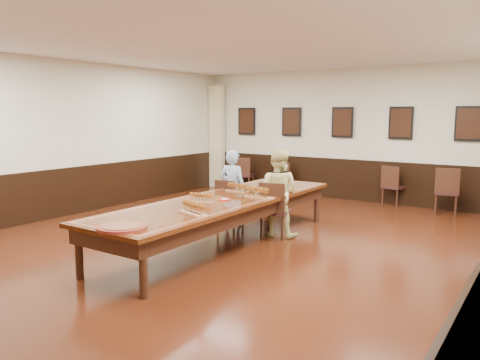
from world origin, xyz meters
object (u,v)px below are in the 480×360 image
Objects in this scene: person_man at (233,188)px; carved_platter at (122,227)px; spare_chair_b at (286,178)px; conference_table at (223,207)px; chair_man at (230,203)px; spare_chair_c at (394,186)px; person_woman at (278,193)px; spare_chair_a at (245,174)px; spare_chair_d at (447,191)px; chair_woman at (275,209)px.

person_man is 1.97× the size of carved_platter.
spare_chair_b is 7.24m from carved_platter.
carved_platter is (0.18, -2.26, 0.16)m from conference_table.
conference_table is at bearing 114.18° from chair_man.
spare_chair_c reaches higher than conference_table.
spare_chair_c is 0.62× the size of person_woman.
spare_chair_a is 5.17m from spare_chair_d.
person_woman is 1.09m from conference_table.
conference_table is (-0.48, -0.88, 0.13)m from chair_woman.
spare_chair_b is 2.80m from spare_chair_c.
spare_chair_c is 0.65× the size of person_man.
spare_chair_d is 1.37× the size of carved_platter.
spare_chair_b is 5.00m from conference_table.
spare_chair_b is (-1.93, 3.90, -0.05)m from chair_woman.
spare_chair_a is 1.00× the size of spare_chair_c.
spare_chair_d reaches higher than chair_woman.
spare_chair_a is 5.33m from conference_table.
person_man is at bearing 36.26° from spare_chair_d.
spare_chair_c is (3.98, 0.22, -0.00)m from spare_chair_a.
spare_chair_d is (5.17, -0.11, 0.03)m from spare_chair_a.
spare_chair_d is at bearing 70.90° from carved_platter.
person_man is (-0.01, 0.10, 0.27)m from chair_man.
spare_chair_a is 4.80m from person_woman.
spare_chair_b is 0.57× the size of person_woman.
spare_chair_a reaches higher than conference_table.
person_woman reaches higher than conference_table.
carved_platter is (-0.30, -3.14, 0.29)m from chair_woman.
spare_chair_d is at bearing -137.66° from chair_man.
chair_man is 0.59× the size of person_woman.
conference_table is (2.64, -4.63, 0.14)m from spare_chair_a.
spare_chair_d is 5.18m from conference_table.
spare_chair_d is at bearing 176.43° from spare_chair_c.
spare_chair_c is 4.19m from person_man.
person_man reaches higher than spare_chair_c.
chair_man is 0.18× the size of conference_table.
chair_woman is 0.97× the size of spare_chair_d.
spare_chair_a is 0.19× the size of conference_table.
person_woman reaches higher than carved_platter.
person_man reaches higher than chair_woman.
person_woman is (1.06, -0.08, 0.31)m from chair_man.
spare_chair_d is (3.13, 3.46, 0.05)m from chair_man.
spare_chair_d is at bearing -138.54° from person_man.
conference_table is (-2.53, -4.52, 0.11)m from spare_chair_d.
spare_chair_b is 1.18× the size of carved_platter.
conference_table is at bearing 94.58° from carved_platter.
spare_chair_d is 0.66× the size of person_woman.
spare_chair_c is at bearing -122.65° from chair_man.
spare_chair_c reaches higher than carved_platter.
person_woman is 2.08× the size of carved_platter.
chair_man reaches higher than spare_chair_b.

